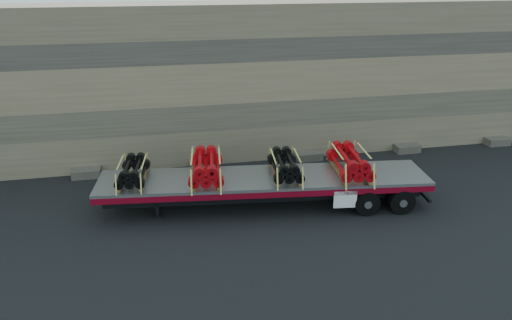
# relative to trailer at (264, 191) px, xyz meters

# --- Properties ---
(ground) EXTENTS (120.00, 120.00, 0.00)m
(ground) POSITION_rel_trailer_xyz_m (1.17, -0.35, -0.61)
(ground) COLOR black
(ground) RESTS_ON ground
(rock_wall) EXTENTS (44.00, 3.00, 7.00)m
(rock_wall) POSITION_rel_trailer_xyz_m (1.17, 6.15, 2.89)
(rock_wall) COLOR #7A6B54
(rock_wall) RESTS_ON ground
(trailer) EXTENTS (12.33, 3.77, 1.21)m
(trailer) POSITION_rel_trailer_xyz_m (0.00, 0.00, 0.00)
(trailer) COLOR #9D9FA4
(trailer) RESTS_ON ground
(bundle_front) EXTENTS (1.25, 2.14, 0.72)m
(bundle_front) POSITION_rel_trailer_xyz_m (-4.70, 0.57, 0.97)
(bundle_front) COLOR black
(bundle_front) RESTS_ON trailer
(bundle_midfront) EXTENTS (1.49, 2.54, 0.86)m
(bundle_midfront) POSITION_rel_trailer_xyz_m (-2.10, 0.25, 1.04)
(bundle_midfront) COLOR #B60910
(bundle_midfront) RESTS_ON trailer
(bundle_midrear) EXTENTS (1.34, 2.28, 0.77)m
(bundle_midrear) POSITION_rel_trailer_xyz_m (0.78, -0.09, 0.99)
(bundle_midrear) COLOR black
(bundle_midrear) RESTS_ON trailer
(bundle_rear) EXTENTS (1.52, 2.59, 0.87)m
(bundle_rear) POSITION_rel_trailer_xyz_m (3.19, -0.39, 1.04)
(bundle_rear) COLOR #B60910
(bundle_rear) RESTS_ON trailer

